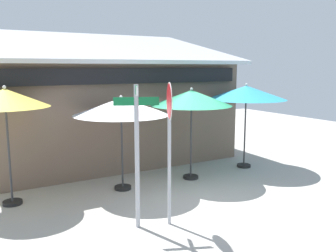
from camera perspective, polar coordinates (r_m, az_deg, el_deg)
ground_plane at (r=9.35m, az=4.87°, el=-10.97°), size 28.00×28.00×0.10m
cafe_building at (r=13.02m, az=-10.29°, el=2.76°), size 8.53×5.52×4.53m
street_sign_post at (r=7.05m, az=-4.92°, el=-2.38°), size 0.81×0.87×2.85m
stop_sign at (r=7.12m, az=0.21°, el=-0.26°), size 0.30×0.69×2.89m
patio_umbrella_mustard_left at (r=8.90m, az=-24.24°, el=3.87°), size 1.95×1.95×2.77m
patio_umbrella_ivory_center at (r=9.29m, az=-7.37°, el=2.96°), size 2.44×2.44×2.47m
patio_umbrella_forest_green_right at (r=10.15m, az=3.70°, el=4.34°), size 2.28×2.28×2.62m
patio_umbrella_teal_far_right at (r=11.60m, az=12.20°, el=5.09°), size 2.48×2.48×2.68m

